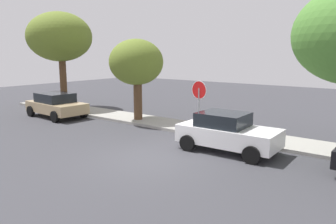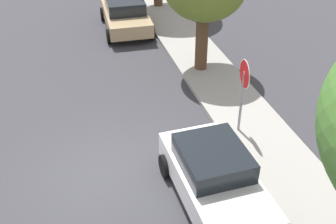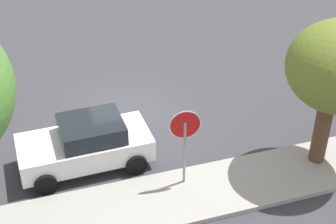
% 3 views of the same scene
% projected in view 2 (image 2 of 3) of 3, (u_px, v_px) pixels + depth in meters
% --- Properties ---
extents(ground_plane, '(60.00, 60.00, 0.00)m').
position_uv_depth(ground_plane, '(104.00, 174.00, 11.52)').
color(ground_plane, '#38383D').
extents(sidewalk_curb, '(32.00, 2.15, 0.14)m').
position_uv_depth(sidewalk_curb, '(263.00, 142.00, 12.59)').
color(sidewalk_curb, '#9E9B93').
rests_on(sidewalk_curb, ground_plane).
extents(stop_sign, '(0.86, 0.13, 2.52)m').
position_uv_depth(stop_sign, '(243.00, 84.00, 12.08)').
color(stop_sign, gray).
rests_on(stop_sign, ground_plane).
extents(parked_car_white, '(3.88, 2.04, 1.51)m').
position_uv_depth(parked_car_white, '(215.00, 177.00, 10.30)').
color(parked_car_white, white).
rests_on(parked_car_white, ground_plane).
extents(parked_car_tan, '(4.08, 2.28, 1.44)m').
position_uv_depth(parked_car_tan, '(126.00, 14.00, 19.38)').
color(parked_car_tan, tan).
rests_on(parked_car_tan, ground_plane).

